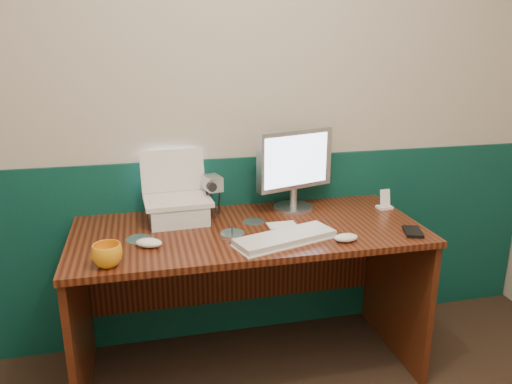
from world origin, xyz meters
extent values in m
cube|color=#BBB29E|center=(0.00, 1.75, 1.25)|extent=(3.50, 0.04, 2.50)
cube|color=#07302C|center=(0.00, 1.74, 0.50)|extent=(3.48, 0.02, 1.00)
cube|color=black|center=(-0.01, 1.38, 0.38)|extent=(1.60, 0.70, 0.75)
cube|color=silver|center=(-0.32, 1.55, 0.80)|extent=(0.28, 0.24, 0.09)
cube|color=silver|center=(0.11, 1.19, 0.76)|extent=(0.47, 0.27, 0.03)
ellipsoid|color=white|center=(0.36, 1.13, 0.77)|extent=(0.11, 0.07, 0.04)
ellipsoid|color=white|center=(-0.46, 1.26, 0.77)|extent=(0.13, 0.11, 0.04)
imported|color=orange|center=(-0.62, 1.11, 0.80)|extent=(0.12, 0.12, 0.09)
cylinder|color=silver|center=(-0.11, 1.29, 0.76)|extent=(0.11, 0.11, 0.02)
cylinder|color=silver|center=(-0.50, 1.36, 0.75)|extent=(0.12, 0.12, 0.00)
cylinder|color=#B1B8C1|center=(0.03, 1.46, 0.75)|extent=(0.11, 0.11, 0.00)
cylinder|color=black|center=(0.24, 1.26, 0.75)|extent=(0.13, 0.01, 0.01)
cube|color=white|center=(0.15, 1.38, 0.75)|extent=(0.14, 0.09, 0.00)
cube|color=white|center=(0.73, 1.50, 0.76)|extent=(0.08, 0.06, 0.01)
cube|color=white|center=(0.73, 1.50, 0.81)|extent=(0.05, 0.03, 0.09)
cube|color=black|center=(0.69, 1.15, 0.76)|extent=(0.11, 0.14, 0.01)
camera|label=1|loc=(-0.46, -0.72, 1.59)|focal=35.00mm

